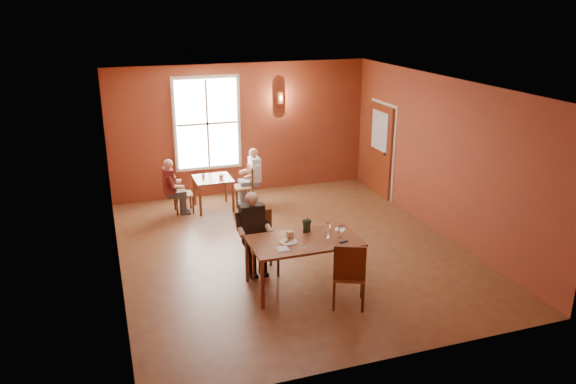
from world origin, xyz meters
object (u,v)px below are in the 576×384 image
object	(u,v)px
second_table	(214,193)
chair_diner_main	(262,244)
chair_empty	(349,273)
chair_diner_white	(243,186)
main_table	(304,263)
diner_white	(244,179)
chair_diner_maroon	(183,193)
diner_maroon	(181,186)
diner_main	(262,237)

from	to	relation	value
second_table	chair_diner_main	bearing A→B (deg)	-87.59
chair_empty	chair_diner_white	xyz separation A→B (m)	(-0.41, 4.67, -0.08)
main_table	chair_diner_main	bearing A→B (deg)	127.57
chair_diner_white	diner_white	size ratio (longest dim) A/B	0.73
diner_white	main_table	bearing A→B (deg)	179.39
chair_diner_main	main_table	bearing A→B (deg)	127.57
chair_diner_maroon	diner_maroon	xyz separation A→B (m)	(-0.03, 0.00, 0.17)
chair_diner_white	chair_diner_maroon	size ratio (longest dim) A/B	1.05
main_table	chair_diner_white	world-z (taller)	chair_diner_white
chair_diner_main	diner_main	distance (m)	0.14
chair_diner_main	chair_empty	distance (m)	1.67
main_table	diner_maroon	xyz separation A→B (m)	(-1.32, 3.93, 0.19)
chair_diner_main	diner_maroon	xyz separation A→B (m)	(-0.82, 3.28, 0.07)
diner_main	second_table	size ratio (longest dim) A/B	1.66
main_table	second_table	world-z (taller)	main_table
chair_empty	chair_diner_white	distance (m)	4.69
second_table	diner_maroon	xyz separation A→B (m)	(-0.68, 0.00, 0.24)
diner_white	diner_main	bearing A→B (deg)	170.71
main_table	diner_maroon	world-z (taller)	diner_maroon
second_table	chair_diner_maroon	xyz separation A→B (m)	(-0.65, 0.00, 0.07)
chair_diner_main	chair_diner_maroon	bearing A→B (deg)	-76.50
chair_empty	second_table	distance (m)	4.79
diner_white	diner_maroon	distance (m)	1.36
main_table	diner_main	distance (m)	0.84
chair_empty	diner_maroon	size ratio (longest dim) A/B	0.88
second_table	main_table	bearing A→B (deg)	-80.78
chair_diner_white	diner_maroon	world-z (taller)	diner_maroon
main_table	chair_empty	xyz separation A→B (m)	(0.42, -0.74, 0.12)
chair_diner_main	chair_diner_white	distance (m)	3.32
chair_diner_main	diner_main	world-z (taller)	diner_main
diner_main	chair_diner_maroon	bearing A→B (deg)	-76.61
chair_diner_main	diner_maroon	distance (m)	3.38
chair_empty	chair_diner_white	bearing A→B (deg)	118.71
second_table	chair_diner_white	world-z (taller)	chair_diner_white
diner_white	chair_diner_maroon	world-z (taller)	diner_white
chair_diner_main	chair_diner_maroon	world-z (taller)	chair_diner_main
chair_diner_white	diner_white	xyz separation A→B (m)	(0.03, 0.00, 0.16)
main_table	chair_diner_white	size ratio (longest dim) A/B	1.93
chair_empty	diner_maroon	xyz separation A→B (m)	(-1.74, 4.67, 0.07)
diner_main	diner_maroon	bearing A→B (deg)	-76.12
diner_maroon	diner_main	bearing A→B (deg)	13.88
chair_diner_main	second_table	xyz separation A→B (m)	(-0.14, 3.28, -0.17)
diner_maroon	chair_empty	bearing A→B (deg)	20.41
chair_diner_white	chair_diner_maroon	world-z (taller)	chair_diner_white
main_table	chair_empty	distance (m)	0.86
diner_main	chair_diner_white	world-z (taller)	diner_main
chair_diner_main	chair_diner_white	world-z (taller)	chair_diner_main
second_table	chair_diner_white	xyz separation A→B (m)	(0.65, 0.00, 0.09)
diner_main	diner_white	distance (m)	3.36
chair_diner_maroon	chair_empty	bearing A→B (deg)	20.09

